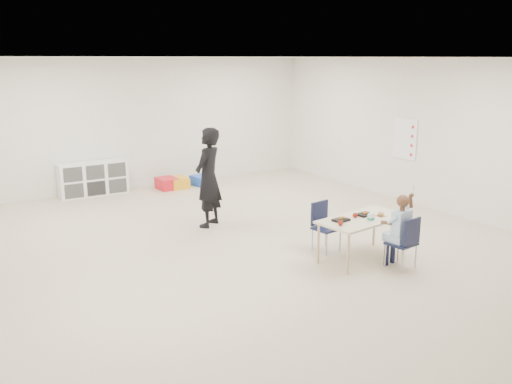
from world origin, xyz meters
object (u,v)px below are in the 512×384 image
table (362,238)px  chair_near (401,242)px  adult (208,178)px  cubby_shelf (93,179)px  child (402,227)px

table → chair_near: size_ratio=1.92×
table → adult: bearing=106.3°
adult → cubby_shelf: bearing=-107.7°
chair_near → cubby_shelf: (-2.44, 6.28, -0.02)m
table → cubby_shelf: size_ratio=1.01×
cubby_shelf → adult: 3.41m
child → cubby_shelf: child is taller
table → chair_near: 0.58m
child → adult: bearing=106.1°
table → child: (0.22, -0.53, 0.27)m
table → cubby_shelf: cubby_shelf is taller
table → child: size_ratio=1.22×
child → adult: adult is taller
table → child: 0.63m
table → adult: size_ratio=0.83×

